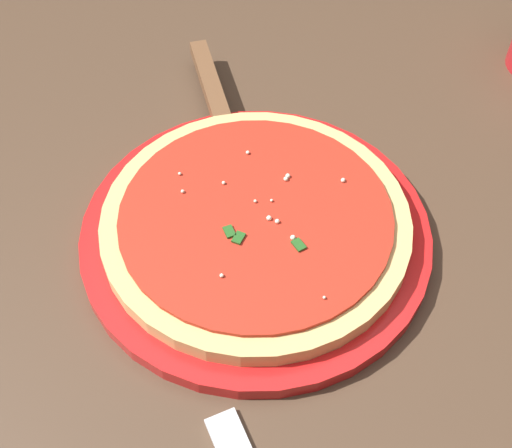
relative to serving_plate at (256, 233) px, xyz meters
The scene contains 4 objects.
restaurant_table 0.12m from the serving_plate, behind, with size 1.13×0.96×0.73m.
serving_plate is the anchor object (origin of this frame).
pizza 0.02m from the serving_plate, 167.44° to the left, with size 0.27×0.27×0.02m.
pizza_server 0.15m from the serving_plate, 48.45° to the right, with size 0.18×0.19×0.01m.
Camera 1 is at (-0.16, 0.33, 1.21)m, focal length 47.69 mm.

